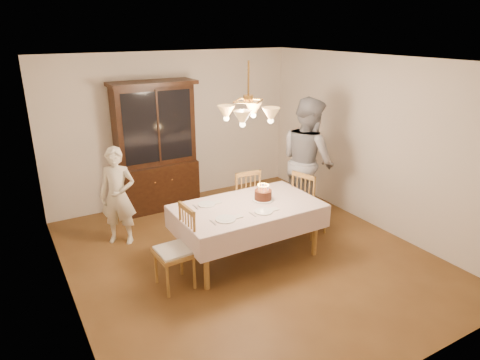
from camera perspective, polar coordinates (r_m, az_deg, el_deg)
ground at (r=5.97m, az=0.98°, el=-10.10°), size 5.00×5.00×0.00m
room_shell at (r=5.36m, az=1.08°, el=4.72°), size 5.00×5.00×5.00m
dining_table at (r=5.66m, az=1.02°, el=-4.09°), size 1.90×1.10×0.76m
china_hutch at (r=7.31m, az=-11.12°, el=4.08°), size 1.38×0.54×2.16m
chair_far_side at (r=6.51m, az=0.39°, el=-3.09°), size 0.47×0.45×1.00m
chair_left_end at (r=5.19m, az=-8.72°, el=-9.49°), size 0.44×0.46×1.00m
chair_right_end at (r=6.48m, az=9.21°, el=-3.47°), size 0.52×0.53×1.00m
elderly_woman at (r=6.29m, az=-15.97°, el=-2.07°), size 0.62×0.58×1.43m
adult_in_grey at (r=6.77m, az=8.99°, el=2.54°), size 0.82×1.02×1.99m
birthday_cake at (r=5.78m, az=3.10°, el=-2.05°), size 0.30×0.30×0.22m
place_setting_near_left at (r=5.23m, az=-1.81°, el=-5.22°), size 0.40×0.25×0.02m
place_setting_near_right at (r=5.44m, az=3.29°, el=-4.19°), size 0.38×0.23×0.02m
place_setting_far_left at (r=5.66m, az=-4.36°, el=-3.23°), size 0.37×0.23×0.02m
chandelier at (r=5.27m, az=1.11°, el=8.88°), size 0.62×0.62×0.73m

